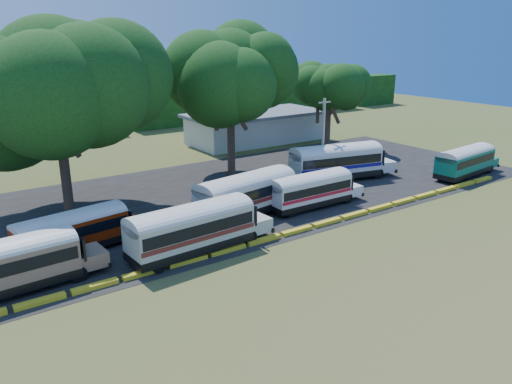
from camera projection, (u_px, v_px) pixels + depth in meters
ground at (289, 242)px, 35.38m from camera, size 160.00×160.00×0.00m
asphalt_strip at (216, 196)px, 45.32m from camera, size 64.00×24.00×0.02m
curb at (281, 235)px, 36.12m from camera, size 53.70×0.45×0.30m
terminal_building at (256, 127)px, 68.05m from camera, size 19.00×9.00×4.00m
treeline_backdrop at (83, 115)px, 72.07m from camera, size 130.00×4.00×6.00m
bus_beige at (6, 264)px, 27.75m from camera, size 9.94×3.01×3.22m
bus_red at (75, 229)px, 33.13m from camera, size 9.13×3.51×2.93m
bus_cream_west at (194, 226)px, 32.92m from camera, size 10.60×3.22×3.44m
bus_cream_east at (248, 192)px, 39.85m from camera, size 11.04×4.32×3.54m
bus_white_red at (311, 188)px, 41.86m from camera, size 9.20×2.38×3.02m
bus_white_blue at (338, 160)px, 49.72m from camera, size 11.55×5.11×3.69m
bus_teal at (466, 160)px, 50.99m from camera, size 9.67×3.24×3.12m
tree_west at (54, 81)px, 38.49m from camera, size 13.43×13.43×15.55m
tree_center at (230, 69)px, 49.43m from camera, size 10.65×10.65×14.69m
tree_east at (329, 87)px, 62.01m from camera, size 7.74×7.74×10.68m
utility_pole at (323, 137)px, 50.32m from camera, size 1.60×0.30×8.04m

